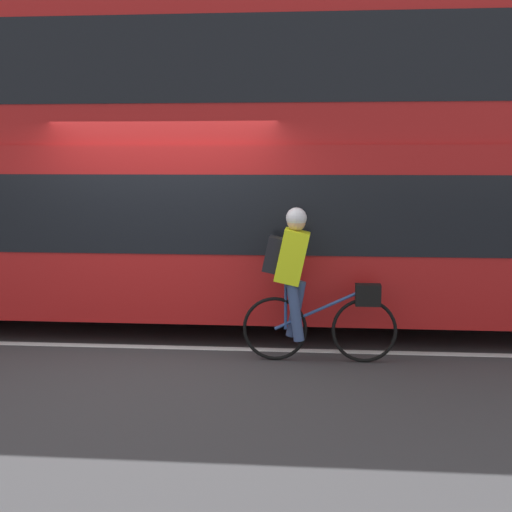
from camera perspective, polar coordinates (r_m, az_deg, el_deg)
name	(u,v)px	position (r m, az deg, el deg)	size (l,w,h in m)	color
ground_plane	(160,354)	(7.85, -7.72, -7.77)	(80.00, 80.00, 0.00)	#38383A
road_center_line	(165,347)	(8.11, -7.29, -7.23)	(50.00, 0.14, 0.01)	silver
sidewalk_curb	(230,265)	(13.67, -2.08, -0.69)	(60.00, 2.41, 0.15)	gray
building_facade	(238,37)	(15.06, -1.49, 17.10)	(60.00, 0.30, 9.05)	#9E9EA3
bus	(155,155)	(9.12, -8.05, 8.02)	(10.49, 2.53, 3.89)	black
cyclist_on_bike	(303,279)	(7.36, 3.81, -1.86)	(1.60, 0.32, 1.61)	black
street_sign_post	(156,188)	(13.65, -7.99, 5.41)	(0.36, 0.09, 2.48)	#59595B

